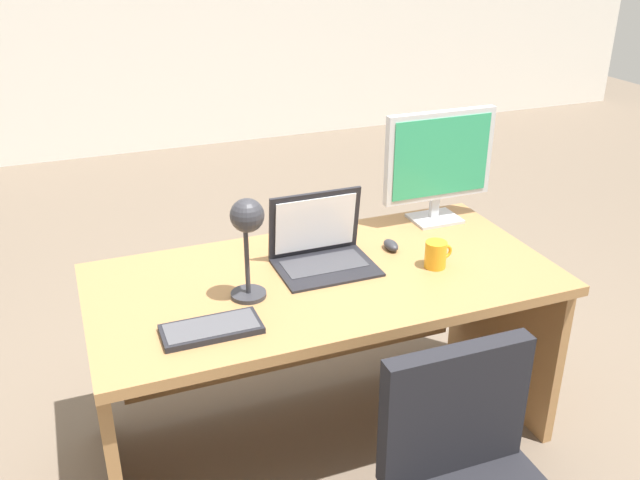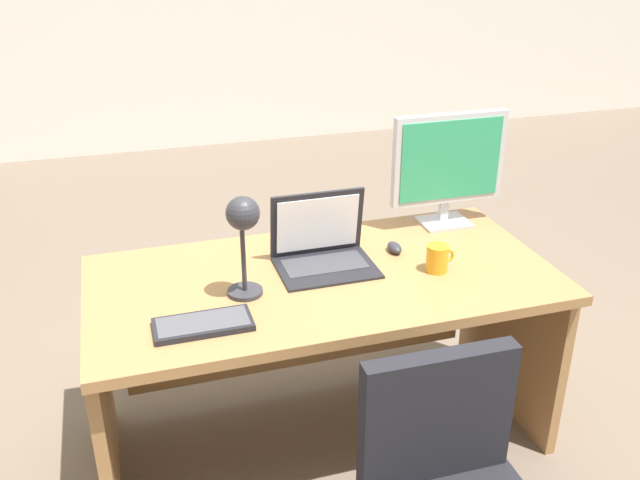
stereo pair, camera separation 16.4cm
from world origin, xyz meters
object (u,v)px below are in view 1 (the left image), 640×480
at_px(desk_lamp, 247,228).
at_px(desk, 319,317).
at_px(mouse, 391,245).
at_px(coffee_mug, 436,254).
at_px(laptop, 320,242).
at_px(monitor, 439,160).
at_px(keyboard, 211,329).

bearing_deg(desk_lamp, desk, 22.59).
relative_size(mouse, coffee_mug, 0.80).
bearing_deg(desk_lamp, coffee_mug, -1.11).
relative_size(laptop, mouse, 4.12).
bearing_deg(mouse, monitor, 32.24).
height_order(laptop, coffee_mug, laptop).
xyz_separation_m(laptop, keyboard, (-0.49, -0.33, -0.07)).
bearing_deg(monitor, mouse, -147.76).
height_order(desk_lamp, coffee_mug, desk_lamp).
xyz_separation_m(desk, coffee_mug, (0.40, -0.14, 0.25)).
distance_m(monitor, keyboard, 1.22).
height_order(desk, monitor, monitor).
relative_size(laptop, desk_lamp, 0.97).
relative_size(monitor, keyboard, 1.56).
xyz_separation_m(keyboard, desk_lamp, (0.17, 0.15, 0.25)).
height_order(laptop, keyboard, laptop).
bearing_deg(laptop, monitor, 17.15).
bearing_deg(mouse, desk_lamp, -164.02).
bearing_deg(desk, coffee_mug, -18.63).
bearing_deg(desk_lamp, mouse, 15.98).
distance_m(keyboard, desk_lamp, 0.33).
height_order(monitor, keyboard, monitor).
relative_size(keyboard, coffee_mug, 2.87).
bearing_deg(coffee_mug, laptop, 152.62).
height_order(keyboard, desk_lamp, desk_lamp).
xyz_separation_m(monitor, keyboard, (-1.08, -0.51, -0.26)).
relative_size(desk, monitor, 3.46).
xyz_separation_m(mouse, coffee_mug, (0.09, -0.19, 0.03)).
distance_m(monitor, laptop, 0.65).
distance_m(desk, keyboard, 0.57).
distance_m(desk, mouse, 0.39).
bearing_deg(laptop, keyboard, -145.93).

